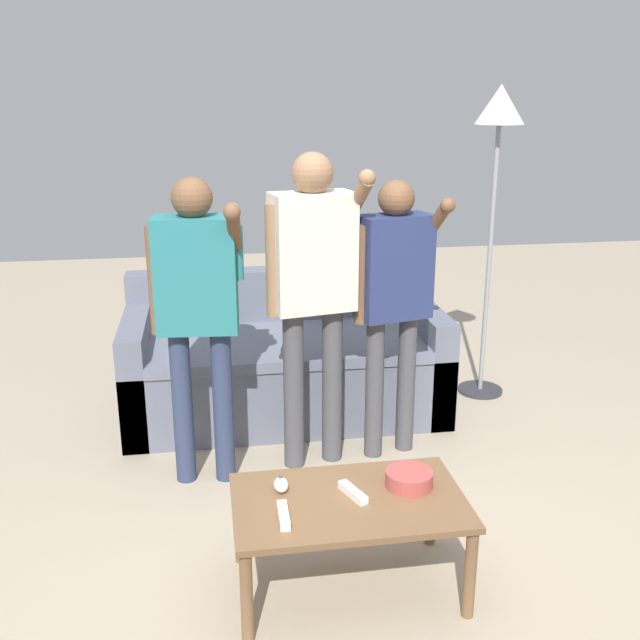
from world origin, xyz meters
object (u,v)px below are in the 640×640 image
object	(u,v)px
player_left	(197,298)
player_center	(313,276)
game_remote_nunchuk	(281,485)
player_right	(394,288)
snack_bowl	(409,478)
game_remote_wand_near	(284,515)
game_remote_wand_far	(353,492)
couch	(284,363)
floor_lamp	(498,139)
coffee_table	(349,511)

from	to	relation	value
player_left	player_center	bearing A→B (deg)	9.33
game_remote_nunchuk	player_right	world-z (taller)	player_right
game_remote_nunchuk	snack_bowl	bearing A→B (deg)	-4.85
game_remote_nunchuk	game_remote_wand_near	world-z (taller)	game_remote_nunchuk
player_left	player_right	world-z (taller)	player_left
game_remote_wand_near	game_remote_wand_far	size ratio (longest dim) A/B	1.02
couch	player_center	bearing A→B (deg)	-83.94
couch	floor_lamp	distance (m)	1.80
couch	player_left	bearing A→B (deg)	-121.32
snack_bowl	game_remote_nunchuk	xyz separation A→B (m)	(-0.49, 0.04, -0.01)
game_remote_nunchuk	player_left	distance (m)	1.01
player_left	game_remote_wand_far	xyz separation A→B (m)	(0.55, -0.90, -0.53)
coffee_table	game_remote_wand_near	xyz separation A→B (m)	(-0.25, -0.09, 0.07)
coffee_table	player_right	xyz separation A→B (m)	(0.43, 1.06, 0.57)
coffee_table	snack_bowl	bearing A→B (deg)	13.69
player_left	game_remote_wand_near	world-z (taller)	player_left
game_remote_nunchuk	game_remote_wand_far	xyz separation A→B (m)	(0.26, -0.08, -0.01)
snack_bowl	floor_lamp	distance (m)	2.26
coffee_table	game_remote_nunchuk	size ratio (longest dim) A/B	9.83
game_remote_wand_near	couch	bearing A→B (deg)	83.66
player_left	game_remote_wand_near	xyz separation A→B (m)	(0.28, -1.01, -0.53)
snack_bowl	player_right	world-z (taller)	player_right
snack_bowl	player_left	world-z (taller)	player_left
coffee_table	player_center	size ratio (longest dim) A/B	0.55
couch	snack_bowl	bearing A→B (deg)	-79.60
game_remote_nunchuk	game_remote_wand_near	bearing A→B (deg)	-93.53
player_right	game_remote_wand_near	bearing A→B (deg)	-120.82
player_left	snack_bowl	bearing A→B (deg)	-47.87
coffee_table	player_left	size ratio (longest dim) A/B	0.59
couch	floor_lamp	bearing A→B (deg)	2.15
couch	player_left	world-z (taller)	player_left
snack_bowl	player_right	distance (m)	1.12
game_remote_nunchuk	player_right	xyz separation A→B (m)	(0.67, 0.95, 0.49)
floor_lamp	player_center	world-z (taller)	floor_lamp
game_remote_wand_far	game_remote_nunchuk	bearing A→B (deg)	162.46
player_right	player_center	bearing A→B (deg)	-173.67
coffee_table	game_remote_wand_near	distance (m)	0.28
floor_lamp	game_remote_wand_far	world-z (taller)	floor_lamp
player_right	game_remote_wand_far	size ratio (longest dim) A/B	9.16
player_left	player_center	world-z (taller)	player_center
couch	player_center	xyz separation A→B (m)	(0.07, -0.69, 0.70)
floor_lamp	game_remote_wand_near	size ratio (longest dim) A/B	11.71
player_center	game_remote_nunchuk	bearing A→B (deg)	-106.02
floor_lamp	player_right	size ratio (longest dim) A/B	1.31
game_remote_nunchuk	floor_lamp	bearing A→B (deg)	48.65
snack_bowl	floor_lamp	size ratio (longest dim) A/B	0.10
player_left	game_remote_wand_near	distance (m)	1.18
player_center	game_remote_wand_near	size ratio (longest dim) A/B	9.82
couch	snack_bowl	world-z (taller)	couch
game_remote_nunchuk	player_left	xyz separation A→B (m)	(-0.29, 0.82, 0.52)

